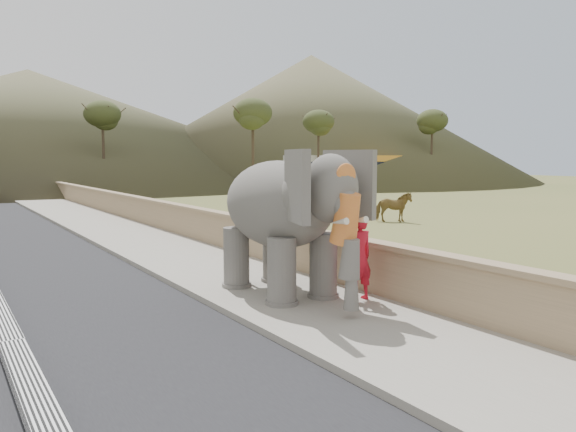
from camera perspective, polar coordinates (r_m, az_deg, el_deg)
name	(u,v)px	position (r m, az deg, el deg)	size (l,w,h in m)	color
ground	(309,311)	(10.70, 2.15, -9.65)	(160.00, 160.00, 0.00)	olive
walkway	(142,241)	(19.60, -14.66, -2.48)	(3.00, 120.00, 0.15)	#9E9687
parapet	(187,224)	(20.09, -10.21, -0.81)	(0.30, 120.00, 1.10)	tan
cow	(393,207)	(25.60, 10.63, 0.89)	(0.73, 1.60, 1.35)	olive
distant_car	(251,182)	(51.56, -3.75, 3.51)	(1.70, 4.23, 1.44)	#B0B1B7
bus_white	(340,172)	(52.05, 5.35, 4.44)	(2.50, 11.00, 3.10)	beige
bus_orange	(377,172)	(52.63, 9.02, 4.41)	(2.50, 11.00, 3.10)	orange
hill_right	(311,118)	(73.74, 2.36, 9.90)	(56.00, 56.00, 16.00)	brown
hill_far	(30,125)	(79.35, -24.72, 8.36)	(80.00, 80.00, 14.00)	brown
elephant_and_man	(279,224)	(11.31, -0.87, -0.80)	(2.28, 3.94, 2.82)	slate
trees	(71,138)	(37.23, -21.19, 7.37)	(48.79, 41.88, 9.47)	#473828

